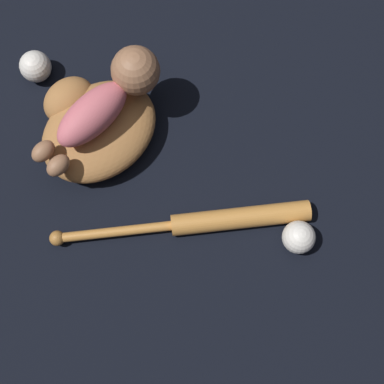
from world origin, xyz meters
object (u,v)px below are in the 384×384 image
at_px(baseball_glove, 93,126).
at_px(baby_figure, 109,97).
at_px(baseball_spare, 36,66).
at_px(baseball, 299,237).
at_px(baseball_bat, 215,221).

relative_size(baseball_glove, baby_figure, 0.83).
bearing_deg(baseball_spare, baseball, -78.15).
bearing_deg(baseball, baseball_glove, 107.04).
distance_m(baby_figure, baseball, 0.54).
distance_m(baseball_glove, baseball, 0.55).
relative_size(baseball_bat, baseball_spare, 6.32).
bearing_deg(baseball_glove, baseball_spare, 89.33).
distance_m(baby_figure, baseball_spare, 0.27).
distance_m(baseball, baseball_spare, 0.78).
distance_m(baby_figure, baseball_bat, 0.37).
relative_size(baby_figure, baseball_bat, 0.72).
xyz_separation_m(baseball_bat, baseball_spare, (-0.05, 0.60, 0.01)).
xyz_separation_m(baseball_glove, baby_figure, (0.06, -0.02, 0.10)).
bearing_deg(baseball_bat, baseball, -56.07).
bearing_deg(baby_figure, baseball_glove, 164.45).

